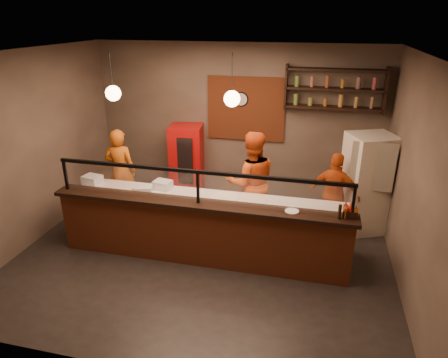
% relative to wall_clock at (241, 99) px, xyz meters
% --- Properties ---
extents(floor, '(6.00, 6.00, 0.00)m').
position_rel_wall_clock_xyz_m(floor, '(-0.10, -2.46, -2.10)').
color(floor, black).
rests_on(floor, ground).
extents(ceiling, '(6.00, 6.00, 0.00)m').
position_rel_wall_clock_xyz_m(ceiling, '(-0.10, -2.46, 1.10)').
color(ceiling, '#3D352F').
rests_on(ceiling, wall_back).
extents(wall_back, '(6.00, 0.00, 6.00)m').
position_rel_wall_clock_xyz_m(wall_back, '(-0.10, 0.04, -0.50)').
color(wall_back, '#746555').
rests_on(wall_back, floor).
extents(wall_left, '(0.00, 5.00, 5.00)m').
position_rel_wall_clock_xyz_m(wall_left, '(-3.10, -2.46, -0.50)').
color(wall_left, '#746555').
rests_on(wall_left, floor).
extents(wall_right, '(0.00, 5.00, 5.00)m').
position_rel_wall_clock_xyz_m(wall_right, '(2.90, -2.46, -0.50)').
color(wall_right, '#746555').
rests_on(wall_right, floor).
extents(wall_front, '(6.00, 0.00, 6.00)m').
position_rel_wall_clock_xyz_m(wall_front, '(-0.10, -4.96, -0.50)').
color(wall_front, '#746555').
rests_on(wall_front, floor).
extents(brick_patch, '(1.60, 0.04, 1.30)m').
position_rel_wall_clock_xyz_m(brick_patch, '(0.10, 0.01, -0.20)').
color(brick_patch, '#994421').
rests_on(brick_patch, wall_back).
extents(service_counter, '(4.60, 0.25, 1.00)m').
position_rel_wall_clock_xyz_m(service_counter, '(-0.10, -2.76, -1.60)').
color(service_counter, '#994421').
rests_on(service_counter, floor).
extents(counter_ledge, '(4.70, 0.37, 0.06)m').
position_rel_wall_clock_xyz_m(counter_ledge, '(-0.10, -2.76, -1.07)').
color(counter_ledge, black).
rests_on(counter_ledge, service_counter).
extents(worktop_cabinet, '(4.60, 0.75, 0.85)m').
position_rel_wall_clock_xyz_m(worktop_cabinet, '(-0.10, -2.26, -1.68)').
color(worktop_cabinet, gray).
rests_on(worktop_cabinet, floor).
extents(worktop, '(4.60, 0.75, 0.05)m').
position_rel_wall_clock_xyz_m(worktop, '(-0.10, -2.26, -1.23)').
color(worktop, white).
rests_on(worktop, worktop_cabinet).
extents(sneeze_guard, '(4.50, 0.05, 0.52)m').
position_rel_wall_clock_xyz_m(sneeze_guard, '(-0.10, -2.76, -0.73)').
color(sneeze_guard, white).
rests_on(sneeze_guard, counter_ledge).
extents(wall_shelving, '(1.84, 0.28, 0.85)m').
position_rel_wall_clock_xyz_m(wall_shelving, '(1.80, -0.14, 0.30)').
color(wall_shelving, black).
rests_on(wall_shelving, wall_back).
extents(wall_clock, '(0.30, 0.04, 0.30)m').
position_rel_wall_clock_xyz_m(wall_clock, '(0.00, 0.00, 0.00)').
color(wall_clock, black).
rests_on(wall_clock, wall_back).
extents(pendant_left, '(0.24, 0.24, 0.77)m').
position_rel_wall_clock_xyz_m(pendant_left, '(-1.60, -2.26, 0.45)').
color(pendant_left, black).
rests_on(pendant_left, ceiling).
extents(pendant_right, '(0.24, 0.24, 0.77)m').
position_rel_wall_clock_xyz_m(pendant_right, '(0.30, -2.26, 0.45)').
color(pendant_right, black).
rests_on(pendant_right, ceiling).
extents(cook_left, '(0.64, 0.44, 1.68)m').
position_rel_wall_clock_xyz_m(cook_left, '(-2.15, -1.29, -1.26)').
color(cook_left, orange).
rests_on(cook_left, floor).
extents(cook_mid, '(1.09, 0.97, 1.87)m').
position_rel_wall_clock_xyz_m(cook_mid, '(0.50, -1.51, -1.17)').
color(cook_mid, '#CF4A13').
rests_on(cook_mid, floor).
extents(cook_right, '(0.96, 0.60, 1.52)m').
position_rel_wall_clock_xyz_m(cook_right, '(1.95, -1.31, -1.34)').
color(cook_right, '#CD4E13').
rests_on(cook_right, floor).
extents(fridge, '(0.96, 0.94, 1.80)m').
position_rel_wall_clock_xyz_m(fridge, '(2.50, -1.01, -1.20)').
color(fridge, beige).
rests_on(fridge, floor).
extents(red_cooler, '(0.75, 0.70, 1.56)m').
position_rel_wall_clock_xyz_m(red_cooler, '(-1.10, -0.31, -1.32)').
color(red_cooler, '#B30C0B').
rests_on(red_cooler, floor).
extents(pizza_dough, '(0.59, 0.59, 0.01)m').
position_rel_wall_clock_xyz_m(pizza_dough, '(0.17, -2.19, -1.19)').
color(pizza_dough, '#F2ECCD').
rests_on(pizza_dough, worktop).
extents(prep_tub_a, '(0.35, 0.30, 0.15)m').
position_rel_wall_clock_xyz_m(prep_tub_a, '(-2.25, -2.15, -1.12)').
color(prep_tub_a, silver).
rests_on(prep_tub_a, worktop).
extents(prep_tub_b, '(0.32, 0.28, 0.14)m').
position_rel_wall_clock_xyz_m(prep_tub_b, '(-0.96, -2.05, -1.13)').
color(prep_tub_b, silver).
rests_on(prep_tub_b, worktop).
extents(prep_tub_c, '(0.32, 0.28, 0.14)m').
position_rel_wall_clock_xyz_m(prep_tub_c, '(-1.18, -2.33, -1.13)').
color(prep_tub_c, white).
rests_on(prep_tub_c, worktop).
extents(rolling_pin, '(0.34, 0.10, 0.06)m').
position_rel_wall_clock_xyz_m(rolling_pin, '(-1.26, -2.29, -1.17)').
color(rolling_pin, gold).
rests_on(rolling_pin, worktop).
extents(condiment_caddy, '(0.21, 0.17, 0.11)m').
position_rel_wall_clock_xyz_m(condiment_caddy, '(2.10, -2.71, -0.98)').
color(condiment_caddy, black).
rests_on(condiment_caddy, counter_ledge).
extents(pepper_mill, '(0.06, 0.06, 0.22)m').
position_rel_wall_clock_xyz_m(pepper_mill, '(1.95, -2.80, -0.93)').
color(pepper_mill, black).
rests_on(pepper_mill, counter_ledge).
extents(small_plate, '(0.26, 0.26, 0.01)m').
position_rel_wall_clock_xyz_m(small_plate, '(1.30, -2.73, -1.03)').
color(small_plate, silver).
rests_on(small_plate, counter_ledge).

